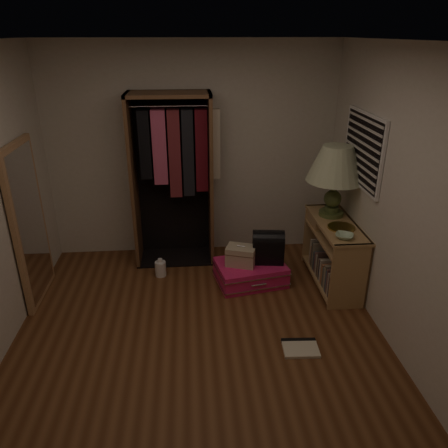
{
  "coord_description": "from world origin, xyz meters",
  "views": [
    {
      "loc": [
        -0.05,
        -3.24,
        2.66
      ],
      "look_at": [
        0.3,
        0.95,
        0.8
      ],
      "focal_mm": 35.0,
      "sensor_mm": 36.0,
      "label": 1
    }
  ],
  "objects_px": {
    "black_bag": "(268,246)",
    "console_bookshelf": "(333,250)",
    "white_jug": "(161,268)",
    "floor_mirror": "(29,224)",
    "open_wardrobe": "(175,165)",
    "pink_suitcase": "(250,272)",
    "train_case": "(241,255)",
    "table_lamp": "(336,165)"
  },
  "relations": [
    {
      "from": "black_bag",
      "to": "table_lamp",
      "type": "relative_size",
      "value": 0.48
    },
    {
      "from": "black_bag",
      "to": "console_bookshelf",
      "type": "bearing_deg",
      "value": -0.64
    },
    {
      "from": "open_wardrobe",
      "to": "black_bag",
      "type": "relative_size",
      "value": 5.33
    },
    {
      "from": "black_bag",
      "to": "white_jug",
      "type": "relative_size",
      "value": 1.72
    },
    {
      "from": "pink_suitcase",
      "to": "table_lamp",
      "type": "height_order",
      "value": "table_lamp"
    },
    {
      "from": "black_bag",
      "to": "open_wardrobe",
      "type": "bearing_deg",
      "value": 154.91
    },
    {
      "from": "console_bookshelf",
      "to": "black_bag",
      "type": "relative_size",
      "value": 2.91
    },
    {
      "from": "console_bookshelf",
      "to": "table_lamp",
      "type": "distance_m",
      "value": 0.96
    },
    {
      "from": "table_lamp",
      "to": "train_case",
      "type": "bearing_deg",
      "value": -172.59
    },
    {
      "from": "table_lamp",
      "to": "console_bookshelf",
      "type": "bearing_deg",
      "value": -90.48
    },
    {
      "from": "open_wardrobe",
      "to": "pink_suitcase",
      "type": "bearing_deg",
      "value": -39.54
    },
    {
      "from": "floor_mirror",
      "to": "table_lamp",
      "type": "xyz_separation_m",
      "value": [
        3.24,
        0.21,
        0.48
      ]
    },
    {
      "from": "train_case",
      "to": "table_lamp",
      "type": "bearing_deg",
      "value": 26.1
    },
    {
      "from": "floor_mirror",
      "to": "table_lamp",
      "type": "distance_m",
      "value": 3.29
    },
    {
      "from": "pink_suitcase",
      "to": "console_bookshelf",
      "type": "bearing_deg",
      "value": -14.37
    },
    {
      "from": "train_case",
      "to": "white_jug",
      "type": "relative_size",
      "value": 1.7
    },
    {
      "from": "floor_mirror",
      "to": "open_wardrobe",
      "type": "bearing_deg",
      "value": 27.25
    },
    {
      "from": "console_bookshelf",
      "to": "floor_mirror",
      "type": "bearing_deg",
      "value": -179.47
    },
    {
      "from": "console_bookshelf",
      "to": "black_bag",
      "type": "bearing_deg",
      "value": 172.44
    },
    {
      "from": "open_wardrobe",
      "to": "white_jug",
      "type": "xyz_separation_m",
      "value": [
        -0.21,
        -0.46,
        -1.13
      ]
    },
    {
      "from": "floor_mirror",
      "to": "train_case",
      "type": "distance_m",
      "value": 2.26
    },
    {
      "from": "floor_mirror",
      "to": "table_lamp",
      "type": "bearing_deg",
      "value": 3.75
    },
    {
      "from": "console_bookshelf",
      "to": "black_bag",
      "type": "distance_m",
      "value": 0.73
    },
    {
      "from": "floor_mirror",
      "to": "black_bag",
      "type": "bearing_deg",
      "value": 2.86
    },
    {
      "from": "table_lamp",
      "to": "white_jug",
      "type": "height_order",
      "value": "table_lamp"
    },
    {
      "from": "train_case",
      "to": "black_bag",
      "type": "bearing_deg",
      "value": 27.39
    },
    {
      "from": "open_wardrobe",
      "to": "train_case",
      "type": "xyz_separation_m",
      "value": [
        0.71,
        -0.69,
        -0.87
      ]
    },
    {
      "from": "open_wardrobe",
      "to": "table_lamp",
      "type": "bearing_deg",
      "value": -17.61
    },
    {
      "from": "open_wardrobe",
      "to": "train_case",
      "type": "relative_size",
      "value": 5.38
    },
    {
      "from": "console_bookshelf",
      "to": "black_bag",
      "type": "xyz_separation_m",
      "value": [
        -0.72,
        0.1,
        0.04
      ]
    },
    {
      "from": "floor_mirror",
      "to": "black_bag",
      "type": "relative_size",
      "value": 4.42
    },
    {
      "from": "open_wardrobe",
      "to": "black_bag",
      "type": "distance_m",
      "value": 1.45
    },
    {
      "from": "white_jug",
      "to": "floor_mirror",
      "type": "bearing_deg",
      "value": -166.58
    },
    {
      "from": "floor_mirror",
      "to": "train_case",
      "type": "xyz_separation_m",
      "value": [
        2.2,
        0.08,
        -0.5
      ]
    },
    {
      "from": "console_bookshelf",
      "to": "pink_suitcase",
      "type": "distance_m",
      "value": 0.96
    },
    {
      "from": "floor_mirror",
      "to": "console_bookshelf",
      "type": "bearing_deg",
      "value": 0.53
    },
    {
      "from": "console_bookshelf",
      "to": "open_wardrobe",
      "type": "distance_m",
      "value": 2.07
    },
    {
      "from": "white_jug",
      "to": "pink_suitcase",
      "type": "bearing_deg",
      "value": -11.95
    },
    {
      "from": "open_wardrobe",
      "to": "pink_suitcase",
      "type": "height_order",
      "value": "open_wardrobe"
    },
    {
      "from": "console_bookshelf",
      "to": "table_lamp",
      "type": "height_order",
      "value": "table_lamp"
    },
    {
      "from": "floor_mirror",
      "to": "train_case",
      "type": "height_order",
      "value": "floor_mirror"
    },
    {
      "from": "train_case",
      "to": "floor_mirror",
      "type": "bearing_deg",
      "value": -159.3
    }
  ]
}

